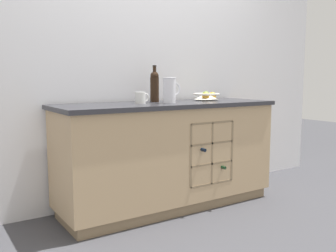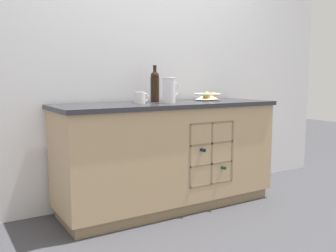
{
  "view_description": "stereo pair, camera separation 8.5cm",
  "coord_description": "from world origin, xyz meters",
  "px_view_note": "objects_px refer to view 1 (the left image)",
  "views": [
    {
      "loc": [
        -1.71,
        -2.61,
        1.09
      ],
      "look_at": [
        0.0,
        0.0,
        0.7
      ],
      "focal_mm": 40.0,
      "sensor_mm": 36.0,
      "label": 1
    },
    {
      "loc": [
        -1.64,
        -2.66,
        1.09
      ],
      "look_at": [
        0.0,
        0.0,
        0.7
      ],
      "focal_mm": 40.0,
      "sensor_mm": 36.0,
      "label": 2
    }
  ],
  "objects_px": {
    "fruit_bowl": "(207,96)",
    "standing_wine_bottle": "(155,86)",
    "white_pitcher": "(170,90)",
    "ceramic_mug": "(141,98)"
  },
  "relations": [
    {
      "from": "ceramic_mug",
      "to": "white_pitcher",
      "type": "bearing_deg",
      "value": -18.8
    },
    {
      "from": "white_pitcher",
      "to": "standing_wine_bottle",
      "type": "height_order",
      "value": "standing_wine_bottle"
    },
    {
      "from": "fruit_bowl",
      "to": "standing_wine_bottle",
      "type": "height_order",
      "value": "standing_wine_bottle"
    },
    {
      "from": "ceramic_mug",
      "to": "standing_wine_bottle",
      "type": "xyz_separation_m",
      "value": [
        0.2,
        0.12,
        0.09
      ]
    },
    {
      "from": "fruit_bowl",
      "to": "ceramic_mug",
      "type": "distance_m",
      "value": 0.72
    },
    {
      "from": "fruit_bowl",
      "to": "standing_wine_bottle",
      "type": "relative_size",
      "value": 0.78
    },
    {
      "from": "standing_wine_bottle",
      "to": "fruit_bowl",
      "type": "bearing_deg",
      "value": -7.5
    },
    {
      "from": "white_pitcher",
      "to": "ceramic_mug",
      "type": "xyz_separation_m",
      "value": [
        -0.23,
        0.08,
        -0.06
      ]
    },
    {
      "from": "fruit_bowl",
      "to": "standing_wine_bottle",
      "type": "bearing_deg",
      "value": 172.5
    },
    {
      "from": "fruit_bowl",
      "to": "ceramic_mug",
      "type": "relative_size",
      "value": 1.96
    }
  ]
}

